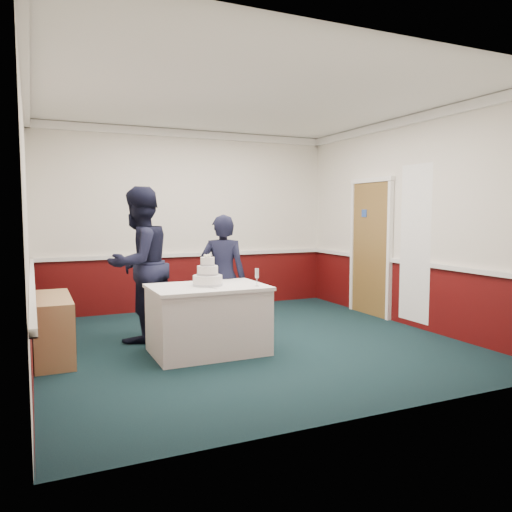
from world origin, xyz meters
name	(u,v)px	position (x,y,z in m)	size (l,w,h in m)	color
ground	(249,342)	(0.00, 0.00, 0.00)	(5.00, 5.00, 0.00)	#12292B
room_shell	(236,188)	(0.08, 0.61, 1.97)	(5.00, 5.00, 3.00)	silver
sideboard	(53,328)	(-2.28, 0.26, 0.35)	(0.41, 1.20, 0.70)	#A57850
cake_table	(208,319)	(-0.62, -0.22, 0.40)	(1.32, 0.92, 0.79)	white
wedding_cake	(208,276)	(-0.62, -0.22, 0.90)	(0.35, 0.35, 0.36)	white
cake_knife	(211,288)	(-0.65, -0.42, 0.79)	(0.01, 0.22, 0.01)	silver
champagne_flute	(257,274)	(-0.12, -0.50, 0.93)	(0.05, 0.05, 0.21)	silver
person_man	(139,264)	(-1.22, 0.67, 0.98)	(0.95, 0.74, 1.96)	black
person_woman	(223,277)	(-0.22, 0.33, 0.80)	(0.59, 0.38, 1.61)	black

